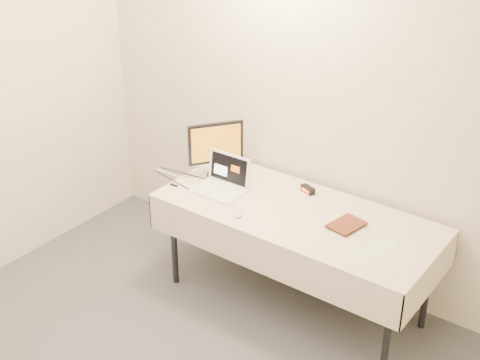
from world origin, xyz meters
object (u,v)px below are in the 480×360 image
Objects in this scene: laptop at (223,182)px; monitor at (216,145)px; table at (296,220)px; book at (337,206)px.

monitor is at bearing 139.54° from laptop.
monitor reaches higher than laptop.
table is at bearing -60.69° from monitor.
laptop reaches higher than book.
laptop is 0.84× the size of monitor.
monitor is 1.01m from book.
table is 0.32m from book.
monitor is at bearing -172.17° from book.
laptop is at bearing -93.28° from monitor.
book is (0.26, 0.04, 0.17)m from table.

